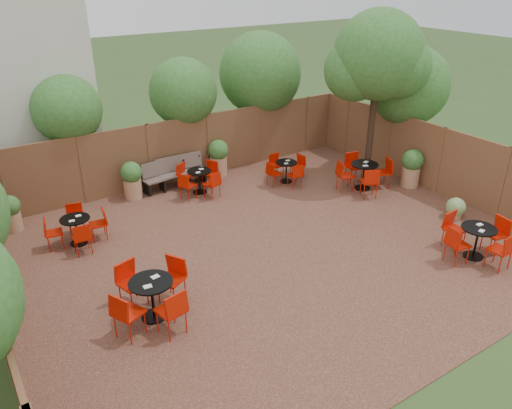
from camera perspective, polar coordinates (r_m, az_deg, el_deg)
ground at (r=12.16m, az=1.85°, el=-4.95°), size 80.00×80.00×0.00m
courtyard_paving at (r=12.16m, az=1.85°, el=-4.91°), size 12.00×10.00×0.02m
fence_back at (r=15.70m, az=-8.65°, el=6.14°), size 12.00×0.08×2.00m
fence_right at (r=15.65m, az=20.30°, el=4.72°), size 0.08×10.00×2.00m
overhang_foliage at (r=13.30m, az=-7.16°, el=10.35°), size 15.62×10.77×2.80m
courtyard_tree at (r=15.41m, az=13.79°, el=15.69°), size 2.76×2.66×5.13m
park_bench_left at (r=15.30m, az=-10.30°, el=3.41°), size 1.50×0.64×0.90m
park_bench_right at (r=15.49m, az=-8.54°, el=3.88°), size 1.51×0.50×0.93m
bistro_tables at (r=12.77m, az=2.09°, el=-0.98°), size 9.75×8.28×0.95m
planters at (r=14.83m, az=-3.37°, el=3.67°), size 11.30×4.64×1.18m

